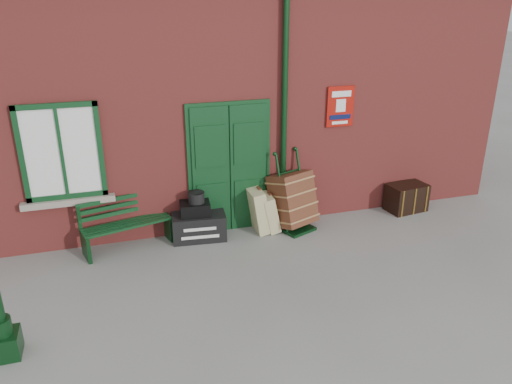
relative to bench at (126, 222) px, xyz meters
name	(u,v)px	position (x,y,z in m)	size (l,w,h in m)	color
ground	(274,266)	(2.08, -1.32, -0.44)	(80.00, 80.00, 0.00)	gray
station_building	(218,86)	(2.08, 2.18, 1.72)	(10.30, 4.30, 4.36)	#A83A36
bench	(126,222)	(0.00, 0.00, 0.00)	(1.48, 0.78, 0.88)	#0F3719
houdini_trunk	(199,226)	(1.18, -0.07, -0.22)	(0.89, 0.49, 0.44)	black
strongbox	(195,209)	(1.13, -0.07, 0.11)	(0.49, 0.35, 0.22)	black
hatbox	(196,197)	(1.16, -0.07, 0.31)	(0.27, 0.27, 0.18)	black
suitcase_back	(258,210)	(2.22, -0.07, -0.05)	(0.22, 0.54, 0.76)	tan
suitcase_front	(268,212)	(2.40, -0.10, -0.10)	(0.19, 0.49, 0.65)	tan
porter_trolley	(293,200)	(2.83, -0.14, 0.09)	(0.87, 0.90, 1.37)	black
dark_trunk	(406,197)	(5.18, -0.07, -0.18)	(0.72, 0.47, 0.52)	black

